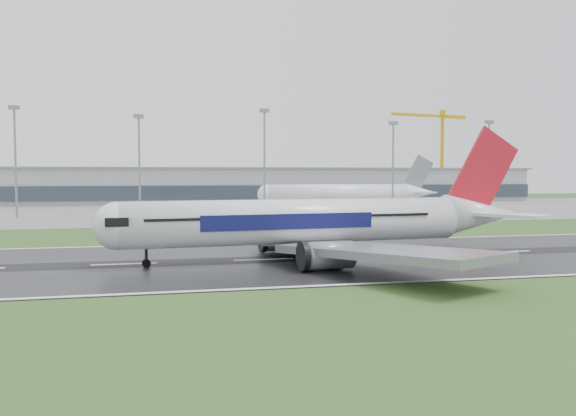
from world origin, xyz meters
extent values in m
plane|color=#294B1B|center=(0.00, 0.00, 0.00)|extent=(520.00, 520.00, 0.00)
cube|color=black|center=(0.00, 0.00, 0.05)|extent=(400.00, 45.00, 0.10)
cube|color=slate|center=(0.00, 125.00, 0.04)|extent=(400.00, 130.00, 0.08)
cube|color=#9599A0|center=(0.00, 185.00, 7.50)|extent=(240.00, 36.00, 15.00)
cylinder|color=gray|center=(-94.49, 100.00, 15.71)|extent=(0.64, 0.64, 31.41)
cylinder|color=gray|center=(-59.63, 100.00, 14.81)|extent=(0.64, 0.64, 29.61)
cylinder|color=gray|center=(-21.06, 100.00, 16.13)|extent=(0.64, 0.64, 32.26)
cylinder|color=gray|center=(22.61, 100.00, 14.58)|extent=(0.64, 0.64, 29.16)
cylinder|color=gray|center=(58.08, 100.00, 15.10)|extent=(0.64, 0.64, 30.20)
camera|label=1|loc=(-56.09, -86.01, 12.70)|focal=37.10mm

